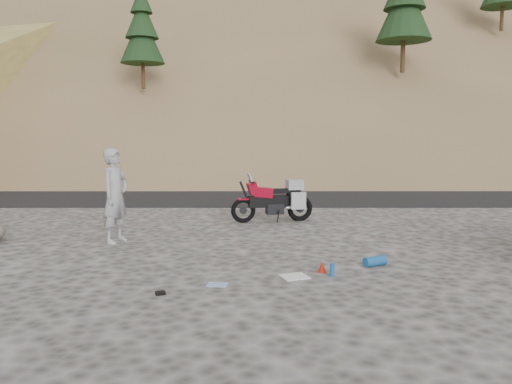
# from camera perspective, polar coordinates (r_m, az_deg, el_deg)

# --- Properties ---
(ground) EXTENTS (140.00, 140.00, 0.00)m
(ground) POSITION_cam_1_polar(r_m,az_deg,el_deg) (9.28, -6.72, -6.83)
(ground) COLOR #3D3B38
(ground) RESTS_ON ground
(road) EXTENTS (120.00, 7.00, 0.05)m
(road) POSITION_cam_1_polar(r_m,az_deg,el_deg) (18.12, -3.46, -0.20)
(road) COLOR black
(road) RESTS_ON ground
(hillside) EXTENTS (120.00, 73.00, 46.72)m
(hillside) POSITION_cam_1_polar(r_m,az_deg,el_deg) (50.64, -1.41, 16.78)
(hillside) COLOR brown
(hillside) RESTS_ON ground
(motorcycle) EXTENTS (2.05, 0.86, 1.23)m
(motorcycle) POSITION_cam_1_polar(r_m,az_deg,el_deg) (12.29, 2.30, -0.98)
(motorcycle) COLOR black
(motorcycle) RESTS_ON ground
(man) EXTENTS (0.66, 0.80, 1.88)m
(man) POSITION_cam_1_polar(r_m,az_deg,el_deg) (10.41, -15.60, -5.55)
(man) COLOR #98979D
(man) RESTS_ON ground
(gear_white_cloth) EXTENTS (0.49, 0.46, 0.01)m
(gear_white_cloth) POSITION_cam_1_polar(r_m,az_deg,el_deg) (7.68, 4.43, -9.61)
(gear_white_cloth) COLOR white
(gear_white_cloth) RESTS_ON ground
(gear_blue_mat) EXTENTS (0.43, 0.32, 0.16)m
(gear_blue_mat) POSITION_cam_1_polar(r_m,az_deg,el_deg) (8.49, 13.45, -7.68)
(gear_blue_mat) COLOR #185392
(gear_blue_mat) RESTS_ON ground
(gear_bottle) EXTENTS (0.08, 0.08, 0.20)m
(gear_bottle) POSITION_cam_1_polar(r_m,az_deg,el_deg) (7.74, 8.70, -8.82)
(gear_bottle) COLOR #185392
(gear_bottle) RESTS_ON ground
(gear_funnel) EXTENTS (0.17, 0.17, 0.17)m
(gear_funnel) POSITION_cam_1_polar(r_m,az_deg,el_deg) (7.95, 7.56, -8.48)
(gear_funnel) COLOR #AC1A0B
(gear_funnel) RESTS_ON ground
(gear_glove_b) EXTENTS (0.15, 0.14, 0.04)m
(gear_glove_b) POSITION_cam_1_polar(r_m,az_deg,el_deg) (6.98, -10.87, -11.28)
(gear_glove_b) COLOR black
(gear_glove_b) RESTS_ON ground
(gear_blue_cloth) EXTENTS (0.32, 0.25, 0.01)m
(gear_blue_cloth) POSITION_cam_1_polar(r_m,az_deg,el_deg) (7.30, -4.44, -10.49)
(gear_blue_cloth) COLOR #89A7D4
(gear_blue_cloth) RESTS_ON ground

